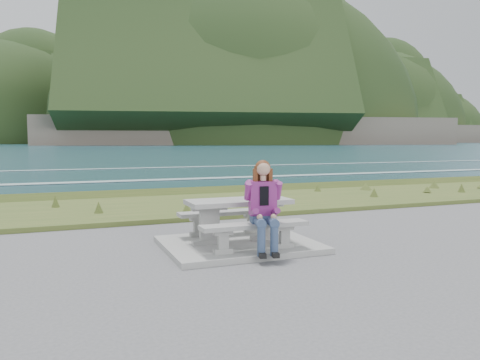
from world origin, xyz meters
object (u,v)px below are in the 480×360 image
Objects in this scene: picnic_table at (239,209)px; bench_seaward at (225,216)px; bench_landward at (255,229)px; seated_woman at (265,219)px.

picnic_table reaches higher than bench_seaward.
bench_landward is 1.23× the size of seated_woman.
bench_landward is 0.26m from seated_woman.
bench_landward is at bearing -90.00° from picnic_table.
bench_seaward is 1.23× the size of seated_woman.
bench_landward is at bearing -90.00° from bench_seaward.
bench_seaward is at bearing 90.00° from picnic_table.
picnic_table reaches higher than bench_landward.
bench_seaward is (0.00, 0.70, -0.23)m from picnic_table.
picnic_table is at bearing 110.86° from seated_woman.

